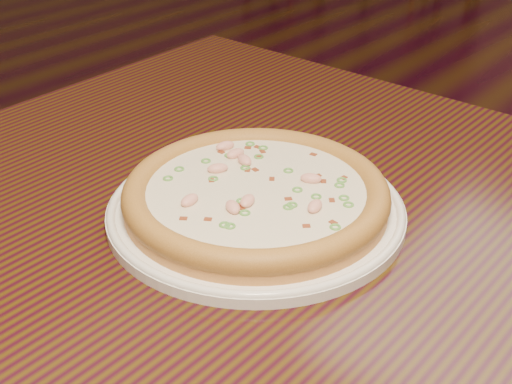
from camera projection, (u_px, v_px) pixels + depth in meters
The scene contains 3 objects.
hero_table at pixel (364, 306), 0.81m from camera, with size 1.20×0.80×0.75m.
plate at pixel (256, 209), 0.79m from camera, with size 0.33×0.33×0.02m.
pizza at pixel (256, 194), 0.78m from camera, with size 0.30×0.30×0.03m.
Camera 1 is at (0.66, -0.80, 1.17)m, focal length 50.00 mm.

